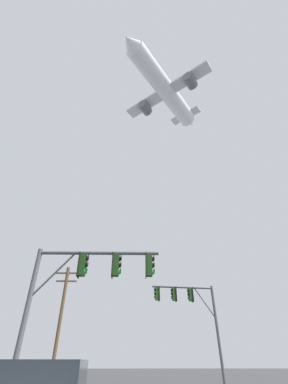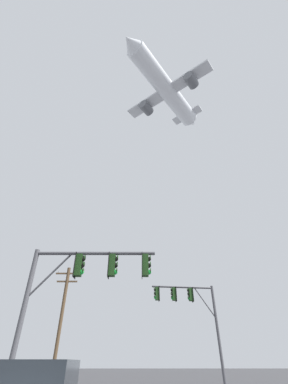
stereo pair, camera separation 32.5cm
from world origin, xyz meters
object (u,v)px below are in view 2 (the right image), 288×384
signal_pole_near (81,280)px  utility_pole (61,317)px  airplane (165,88)px  signal_pole_far (191,307)px

signal_pole_near → utility_pole: (-4.12, 12.60, 0.27)m
signal_pole_near → utility_pole: 13.25m
signal_pole_near → airplane: size_ratio=0.23×
signal_pole_far → airplane: airplane is taller
signal_pole_far → airplane: size_ratio=0.27×
signal_pole_near → signal_pole_far: size_ratio=0.87×
airplane → signal_pole_near: bearing=-106.9°
signal_pole_far → airplane: 51.63m
signal_pole_far → utility_pole: (-10.25, 2.90, -0.32)m
signal_pole_near → airplane: 56.41m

